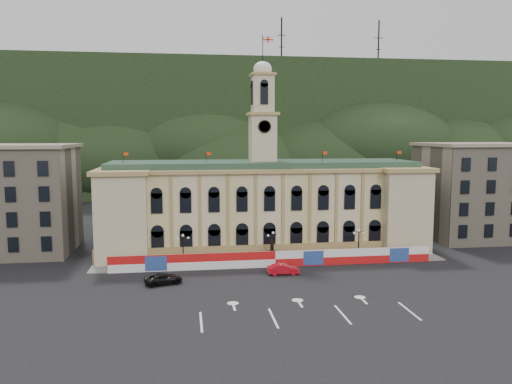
{
  "coord_description": "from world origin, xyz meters",
  "views": [
    {
      "loc": [
        -13.38,
        -58.64,
        20.44
      ],
      "look_at": [
        -2.56,
        18.0,
        11.32
      ],
      "focal_mm": 35.0,
      "sensor_mm": 36.0,
      "label": 1
    }
  ],
  "objects": [
    {
      "name": "ground",
      "position": [
        0.0,
        0.0,
        0.0
      ],
      "size": [
        260.0,
        260.0,
        0.0
      ],
      "primitive_type": "plane",
      "color": "black",
      "rests_on": "ground"
    },
    {
      "name": "lamp_left",
      "position": [
        -14.0,
        17.0,
        3.07
      ],
      "size": [
        1.96,
        0.44,
        5.15
      ],
      "color": "black",
      "rests_on": "ground"
    },
    {
      "name": "lamp_right",
      "position": [
        14.0,
        17.0,
        3.07
      ],
      "size": [
        1.96,
        0.44,
        5.15
      ],
      "color": "black",
      "rests_on": "ground"
    },
    {
      "name": "statue",
      "position": [
        0.0,
        18.0,
        1.19
      ],
      "size": [
        1.4,
        1.4,
        3.72
      ],
      "color": "#595651",
      "rests_on": "ground"
    },
    {
      "name": "lamp_center",
      "position": [
        0.0,
        17.0,
        3.07
      ],
      "size": [
        1.96,
        0.44,
        5.15
      ],
      "color": "black",
      "rests_on": "ground"
    },
    {
      "name": "black_suv",
      "position": [
        -16.64,
        8.6,
        0.71
      ],
      "size": [
        5.21,
        6.43,
        1.42
      ],
      "primitive_type": "imported",
      "rotation": [
        0.0,
        0.0,
        1.87
      ],
      "color": "black",
      "rests_on": "ground"
    },
    {
      "name": "side_building_left",
      "position": [
        -43.0,
        30.93,
        9.33
      ],
      "size": [
        21.0,
        17.0,
        18.6
      ],
      "color": "tan",
      "rests_on": "ground"
    },
    {
      "name": "lane_markings",
      "position": [
        0.0,
        -5.0,
        0.0
      ],
      "size": [
        26.0,
        10.0,
        0.02
      ],
      "primitive_type": null,
      "color": "white",
      "rests_on": "ground"
    },
    {
      "name": "hoarding_fence",
      "position": [
        0.06,
        15.07,
        1.25
      ],
      "size": [
        50.0,
        0.44,
        2.5
      ],
      "color": "red",
      "rests_on": "ground"
    },
    {
      "name": "hill_ridge",
      "position": [
        0.03,
        121.99,
        19.48
      ],
      "size": [
        230.0,
        80.0,
        64.0
      ],
      "color": "black",
      "rests_on": "ground"
    },
    {
      "name": "pavement",
      "position": [
        0.0,
        17.75,
        0.08
      ],
      "size": [
        56.0,
        5.5,
        0.16
      ],
      "primitive_type": "cube",
      "color": "slate",
      "rests_on": "ground"
    },
    {
      "name": "side_building_right",
      "position": [
        43.0,
        30.93,
        9.33
      ],
      "size": [
        21.0,
        17.0,
        18.6
      ],
      "color": "tan",
      "rests_on": "ground"
    },
    {
      "name": "city_hall",
      "position": [
        0.0,
        27.63,
        7.85
      ],
      "size": [
        56.2,
        17.6,
        37.1
      ],
      "color": "beige",
      "rests_on": "ground"
    },
    {
      "name": "red_sedan",
      "position": [
        0.48,
        10.96,
        0.77
      ],
      "size": [
        1.9,
        4.76,
        1.54
      ],
      "primitive_type": "imported",
      "rotation": [
        0.0,
        0.0,
        1.54
      ],
      "color": "red",
      "rests_on": "ground"
    }
  ]
}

